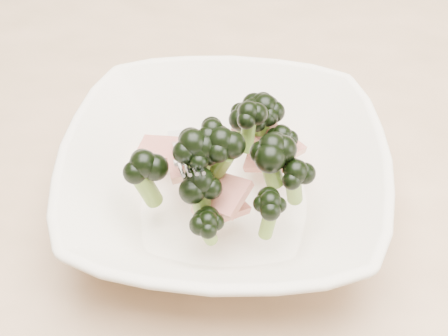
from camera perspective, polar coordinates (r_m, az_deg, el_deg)
The scene contains 2 objects.
dining_table at distance 0.71m, azimuth 4.71°, elevation -5.06°, with size 1.20×0.80×0.75m.
broccoli_dish at distance 0.57m, azimuth 0.06°, elevation -0.68°, with size 0.29×0.29×0.12m.
Camera 1 is at (-0.03, -0.46, 1.20)m, focal length 50.00 mm.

